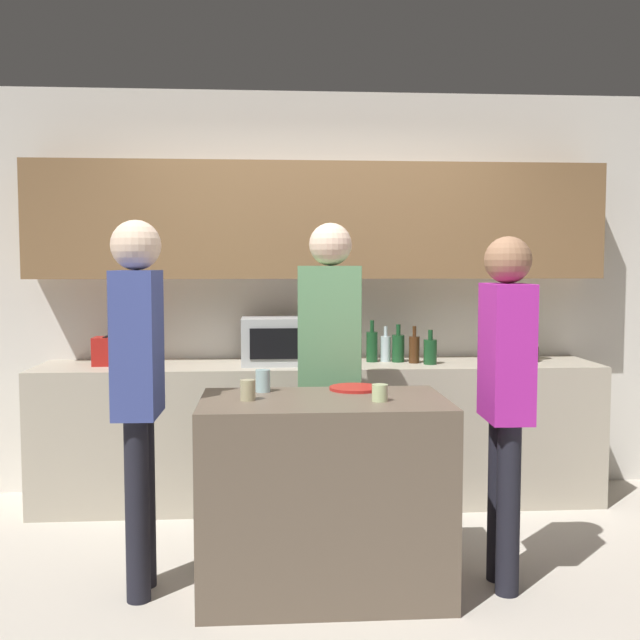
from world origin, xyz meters
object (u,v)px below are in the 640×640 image
at_px(microwave, 282,341).
at_px(bottle_1, 386,348).
at_px(bottle_3, 414,349).
at_px(cup_1, 263,381).
at_px(bottle_4, 430,351).
at_px(plate_on_island, 355,388).
at_px(bottle_0, 372,346).
at_px(cup_0, 248,390).
at_px(potted_plant, 528,332).
at_px(person_center, 138,372).
at_px(cup_2, 380,393).
at_px(person_right, 330,352).
at_px(person_left, 506,381).
at_px(bottle_2, 398,348).
at_px(toaster, 115,351).

bearing_deg(microwave, bottle_1, 5.57).
distance_m(bottle_3, cup_1, 1.48).
bearing_deg(bottle_4, plate_on_island, -120.63).
xyz_separation_m(microwave, bottle_0, (0.59, 0.05, -0.05)).
relative_size(plate_on_island, cup_0, 2.73).
height_order(potted_plant, person_center, person_center).
relative_size(bottle_0, plate_on_island, 1.05).
bearing_deg(plate_on_island, person_center, -167.89).
distance_m(cup_2, person_right, 0.72).
bearing_deg(bottle_0, person_right, -113.09).
xyz_separation_m(cup_0, person_left, (1.21, -0.01, 0.03)).
height_order(potted_plant, bottle_2, potted_plant).
distance_m(microwave, plate_on_island, 1.17).
relative_size(cup_0, cup_2, 1.22).
bearing_deg(bottle_3, bottle_1, 151.19).
bearing_deg(toaster, cup_0, -57.37).
height_order(cup_2, person_center, person_center).
distance_m(cup_1, cup_2, 0.61).
xyz_separation_m(cup_2, person_center, (-1.11, 0.10, 0.09)).
distance_m(toaster, cup_0, 1.63).
relative_size(plate_on_island, person_left, 0.16).
distance_m(toaster, person_left, 2.51).
bearing_deg(bottle_2, bottle_4, -34.17).
relative_size(toaster, plate_on_island, 1.00).
xyz_separation_m(bottle_3, person_right, (-0.61, -0.72, 0.07)).
xyz_separation_m(microwave, bottle_2, (0.76, 0.03, -0.06)).
bearing_deg(bottle_1, toaster, -177.87).
bearing_deg(bottle_1, microwave, -174.43).
bearing_deg(bottle_4, bottle_1, 148.62).
xyz_separation_m(potted_plant, person_right, (-1.37, -0.75, -0.04)).
xyz_separation_m(potted_plant, bottle_4, (-0.68, -0.10, -0.11)).
distance_m(bottle_0, person_center, 1.89).
relative_size(toaster, cup_2, 3.31).
bearing_deg(plate_on_island, cup_0, -154.09).
relative_size(bottle_3, bottle_4, 1.09).
distance_m(toaster, bottle_2, 1.83).
height_order(microwave, person_left, person_left).
relative_size(toaster, cup_0, 2.73).
height_order(potted_plant, bottle_1, potted_plant).
relative_size(bottle_1, bottle_2, 0.94).
height_order(bottle_4, cup_0, bottle_4).
distance_m(bottle_1, bottle_4, 0.31).
distance_m(bottle_4, person_left, 1.29).
height_order(person_left, person_right, person_right).
relative_size(bottle_2, person_right, 0.14).
relative_size(bottle_4, cup_2, 2.82).
bearing_deg(bottle_2, toaster, -179.07).
bearing_deg(potted_plant, cup_0, -142.82).
relative_size(bottle_0, cup_0, 2.88).
bearing_deg(person_right, microwave, -64.05).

